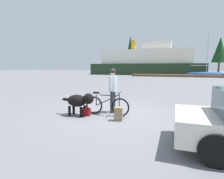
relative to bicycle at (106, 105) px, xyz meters
The scene contains 12 objects.
ground_plane 0.46m from the bicycle, 73.37° to the left, with size 160.00×160.00×0.00m, color slate.
bicycle is the anchor object (origin of this frame).
person_cyclist 0.85m from the bicycle, 79.46° to the left, with size 0.32×0.53×1.78m.
dog 1.04m from the bicycle, 157.48° to the right, with size 1.35×0.53×0.87m.
backpack 0.83m from the bicycle, 38.24° to the right, with size 0.28×0.20×0.46m, color #8C7251.
handbag_pannier 0.81m from the bicycle, 156.54° to the right, with size 0.32×0.18×0.29m, color maroon.
dock_pier 29.16m from the bicycle, 85.49° to the left, with size 15.89×2.41×0.40m, color brown.
ferry_boat 36.81m from the bicycle, 96.44° to the left, with size 25.36×8.05×8.14m.
sailboat_moored 33.41m from the bicycle, 75.96° to the left, with size 7.65×2.14×8.58m.
pine_tree_far_left 55.51m from the bicycle, 102.93° to the left, with size 3.75×3.75×12.22m.
pine_tree_center 53.51m from the bicycle, 94.42° to the left, with size 3.21×3.21×10.73m.
pine_tree_far_right 55.85m from the bicycle, 74.96° to the left, with size 4.23×4.23×10.38m.
Camera 1 is at (2.34, -6.38, 1.84)m, focal length 28.24 mm.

